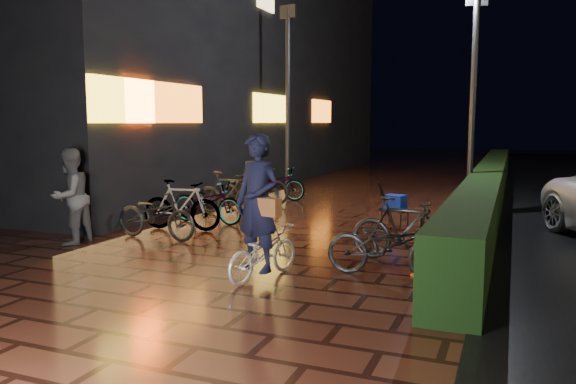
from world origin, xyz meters
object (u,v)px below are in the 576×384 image
at_px(cyclist, 260,226).
at_px(cart_assembly, 394,204).
at_px(bystander_person, 70,196).
at_px(traffic_barrier, 452,243).

xyz_separation_m(cyclist, cart_assembly, (0.97, 4.44, -0.24)).
height_order(bystander_person, traffic_barrier, bystander_person).
bearing_deg(cyclist, bystander_person, 168.75).
bearing_deg(traffic_barrier, bystander_person, -172.15).
distance_m(bystander_person, cyclist, 4.17).
bearing_deg(cyclist, traffic_barrier, 35.57).
relative_size(bystander_person, traffic_barrier, 0.95).
bearing_deg(cyclist, cart_assembly, 77.74).
distance_m(traffic_barrier, cart_assembly, 3.08).
bearing_deg(bystander_person, cart_assembly, 124.61).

